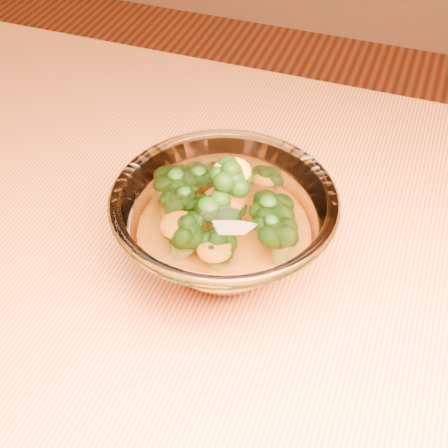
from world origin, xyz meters
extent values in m
cube|color=#DF8E43|center=(0.00, 0.00, 0.73)|extent=(1.20, 0.80, 0.04)
cylinder|color=brown|center=(-0.54, 0.34, 0.35)|extent=(0.06, 0.06, 0.71)
ellipsoid|color=white|center=(-0.04, 0.03, 0.76)|extent=(0.09, 0.09, 0.02)
torus|color=white|center=(-0.04, 0.03, 0.84)|extent=(0.21, 0.21, 0.01)
ellipsoid|color=orange|center=(-0.04, 0.03, 0.78)|extent=(0.12, 0.12, 0.03)
camera|label=1|loc=(0.11, -0.38, 1.22)|focal=50.00mm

